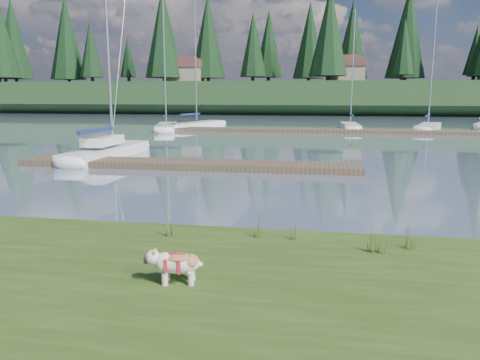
# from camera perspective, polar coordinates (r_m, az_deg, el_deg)

# --- Properties ---
(ground) EXTENTS (200.00, 200.00, 0.00)m
(ground) POSITION_cam_1_polar(r_m,az_deg,el_deg) (42.07, 6.88, 5.81)
(ground) COLOR slate
(ground) RESTS_ON ground
(bank) EXTENTS (60.00, 9.00, 0.35)m
(bank) POSITION_cam_1_polar(r_m,az_deg,el_deg) (7.05, -9.31, -17.21)
(bank) COLOR #344B18
(bank) RESTS_ON ground
(ridge) EXTENTS (200.00, 20.00, 5.00)m
(ridge) POSITION_cam_1_polar(r_m,az_deg,el_deg) (84.91, 8.46, 9.83)
(ridge) COLOR #1A3118
(ridge) RESTS_ON ground
(bulldog) EXTENTS (0.95, 0.48, 0.56)m
(bulldog) POSITION_cam_1_polar(r_m,az_deg,el_deg) (7.87, -7.74, -9.93)
(bulldog) COLOR silver
(bulldog) RESTS_ON bank
(sailboat_main) EXTENTS (1.90, 8.51, 12.23)m
(sailboat_main) POSITION_cam_1_polar(r_m,az_deg,el_deg) (26.82, -15.29, 3.74)
(sailboat_main) COLOR white
(sailboat_main) RESTS_ON ground
(dock_near) EXTENTS (16.00, 2.00, 0.30)m
(dock_near) POSITION_cam_1_polar(r_m,az_deg,el_deg) (22.00, -6.50, 1.90)
(dock_near) COLOR #4C3D2C
(dock_near) RESTS_ON ground
(dock_far) EXTENTS (26.00, 2.20, 0.30)m
(dock_far) POSITION_cam_1_polar(r_m,az_deg,el_deg) (42.00, 9.63, 5.93)
(dock_far) COLOR #4C3D2C
(dock_far) RESTS_ON ground
(sailboat_bg_0) EXTENTS (3.81, 8.54, 12.13)m
(sailboat_bg_0) POSITION_cam_1_polar(r_m,az_deg,el_deg) (45.08, -8.91, 6.48)
(sailboat_bg_0) COLOR white
(sailboat_bg_0) RESTS_ON ground
(sailboat_bg_1) EXTENTS (4.69, 9.08, 13.31)m
(sailboat_bg_1) POSITION_cam_1_polar(r_m,az_deg,el_deg) (47.79, -4.75, 6.80)
(sailboat_bg_1) COLOR white
(sailboat_bg_1) RESTS_ON ground
(sailboat_bg_2) EXTENTS (1.67, 7.34, 11.04)m
(sailboat_bg_2) POSITION_cam_1_polar(r_m,az_deg,el_deg) (46.50, 13.22, 6.46)
(sailboat_bg_2) COLOR white
(sailboat_bg_2) RESTS_ON ground
(sailboat_bg_3) EXTENTS (4.08, 8.28, 12.01)m
(sailboat_bg_3) POSITION_cam_1_polar(r_m,az_deg,el_deg) (47.83, 22.03, 6.07)
(sailboat_bg_3) COLOR white
(sailboat_bg_3) RESTS_ON ground
(weed_0) EXTENTS (0.17, 0.14, 0.69)m
(weed_0) POSITION_cam_1_polar(r_m,az_deg,el_deg) (10.17, 2.22, -5.45)
(weed_0) COLOR #475B23
(weed_0) RESTS_ON bank
(weed_1) EXTENTS (0.17, 0.14, 0.43)m
(weed_1) POSITION_cam_1_polar(r_m,az_deg,el_deg) (10.13, 6.39, -6.19)
(weed_1) COLOR #475B23
(weed_1) RESTS_ON bank
(weed_2) EXTENTS (0.17, 0.14, 0.72)m
(weed_2) POSITION_cam_1_polar(r_m,az_deg,el_deg) (9.63, 15.57, -6.68)
(weed_2) COLOR #475B23
(weed_2) RESTS_ON bank
(weed_3) EXTENTS (0.17, 0.14, 0.56)m
(weed_3) POSITION_cam_1_polar(r_m,az_deg,el_deg) (10.37, -8.53, -5.54)
(weed_3) COLOR #475B23
(weed_3) RESTS_ON bank
(weed_4) EXTENTS (0.17, 0.14, 0.38)m
(weed_4) POSITION_cam_1_polar(r_m,az_deg,el_deg) (9.62, 17.01, -7.67)
(weed_4) COLOR #475B23
(weed_4) RESTS_ON bank
(weed_5) EXTENTS (0.17, 0.14, 0.66)m
(weed_5) POSITION_cam_1_polar(r_m,az_deg,el_deg) (10.04, 20.27, -6.41)
(weed_5) COLOR #475B23
(weed_5) RESTS_ON bank
(mud_lip) EXTENTS (60.00, 0.50, 0.14)m
(mud_lip) POSITION_cam_1_polar(r_m,az_deg,el_deg) (11.02, -1.80, -7.26)
(mud_lip) COLOR #33281C
(mud_lip) RESTS_ON ground
(conifer_0) EXTENTS (5.72, 5.72, 14.15)m
(conifer_0) POSITION_cam_1_polar(r_m,az_deg,el_deg) (97.82, -26.99, 14.86)
(conifer_0) COLOR #382619
(conifer_0) RESTS_ON ridge
(conifer_1) EXTENTS (4.40, 4.40, 11.30)m
(conifer_1) POSITION_cam_1_polar(r_m,az_deg,el_deg) (93.29, -17.73, 14.92)
(conifer_1) COLOR #382619
(conifer_1) RESTS_ON ridge
(conifer_2) EXTENTS (6.60, 6.60, 16.05)m
(conifer_2) POSITION_cam_1_polar(r_m,az_deg,el_deg) (84.95, -9.35, 17.27)
(conifer_2) COLOR #382619
(conifer_2) RESTS_ON ridge
(conifer_3) EXTENTS (4.84, 4.84, 12.25)m
(conifer_3) POSITION_cam_1_polar(r_m,az_deg,el_deg) (85.15, 1.60, 16.16)
(conifer_3) COLOR #382619
(conifer_3) RESTS_ON ridge
(conifer_4) EXTENTS (6.16, 6.16, 15.10)m
(conifer_4) POSITION_cam_1_polar(r_m,az_deg,el_deg) (78.47, 10.84, 17.46)
(conifer_4) COLOR #382619
(conifer_4) RESTS_ON ridge
(conifer_5) EXTENTS (3.96, 3.96, 10.35)m
(conifer_5) POSITION_cam_1_polar(r_m,az_deg,el_deg) (83.21, 19.32, 15.10)
(conifer_5) COLOR #382619
(conifer_5) RESTS_ON ridge
(house_0) EXTENTS (6.30, 5.30, 4.65)m
(house_0) POSITION_cam_1_polar(r_m,az_deg,el_deg) (85.44, -6.82, 13.10)
(house_0) COLOR gray
(house_0) RESTS_ON ridge
(house_1) EXTENTS (6.30, 5.30, 4.65)m
(house_1) POSITION_cam_1_polar(r_m,az_deg,el_deg) (83.05, 12.77, 13.00)
(house_1) COLOR gray
(house_1) RESTS_ON ridge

